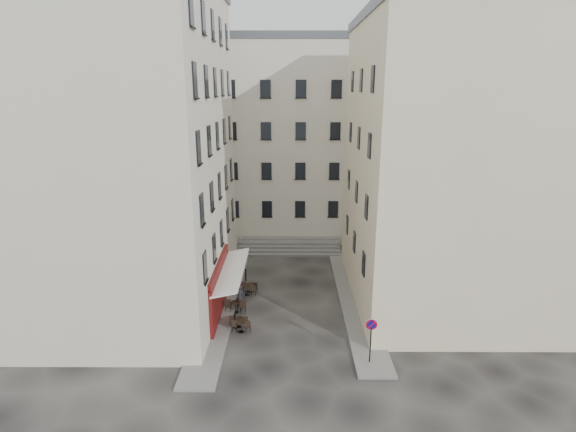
{
  "coord_description": "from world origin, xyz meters",
  "views": [
    {
      "loc": [
        0.08,
        -25.35,
        14.01
      ],
      "look_at": [
        -0.05,
        4.0,
        5.68
      ],
      "focal_mm": 28.0,
      "sensor_mm": 36.0,
      "label": 1
    }
  ],
  "objects_px": {
    "no_parking_sign": "(371,333)",
    "pedestrian": "(240,298)",
    "bistro_table_a": "(241,326)",
    "bistro_table_b": "(239,321)"
  },
  "relations": [
    {
      "from": "bistro_table_b",
      "to": "no_parking_sign",
      "type": "bearing_deg",
      "value": -27.05
    },
    {
      "from": "pedestrian",
      "to": "no_parking_sign",
      "type": "bearing_deg",
      "value": 137.8
    },
    {
      "from": "no_parking_sign",
      "to": "bistro_table_b",
      "type": "height_order",
      "value": "no_parking_sign"
    },
    {
      "from": "bistro_table_a",
      "to": "no_parking_sign",
      "type": "bearing_deg",
      "value": -23.92
    },
    {
      "from": "no_parking_sign",
      "to": "pedestrian",
      "type": "distance_m",
      "value": 9.61
    },
    {
      "from": "no_parking_sign",
      "to": "bistro_table_a",
      "type": "xyz_separation_m",
      "value": [
        -7.12,
        3.16,
        -1.43
      ]
    },
    {
      "from": "no_parking_sign",
      "to": "bistro_table_a",
      "type": "bearing_deg",
      "value": 158.47
    },
    {
      "from": "no_parking_sign",
      "to": "bistro_table_a",
      "type": "distance_m",
      "value": 7.92
    },
    {
      "from": "bistro_table_a",
      "to": "bistro_table_b",
      "type": "relative_size",
      "value": 1.03
    },
    {
      "from": "bistro_table_a",
      "to": "bistro_table_b",
      "type": "distance_m",
      "value": 0.61
    }
  ]
}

